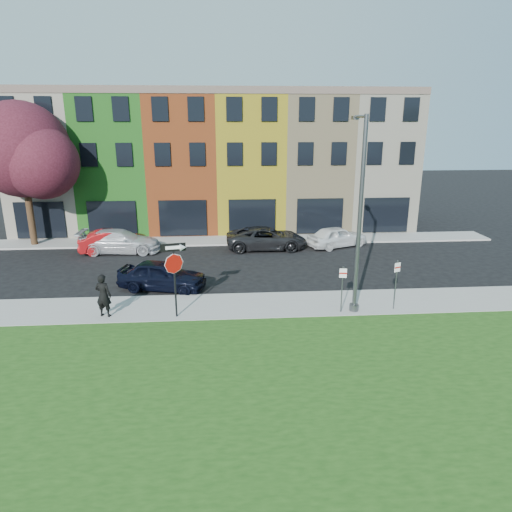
{
  "coord_description": "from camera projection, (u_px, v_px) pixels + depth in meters",
  "views": [
    {
      "loc": [
        -2.11,
        -16.45,
        8.31
      ],
      "look_at": [
        -0.6,
        4.0,
        2.16
      ],
      "focal_mm": 32.0,
      "sensor_mm": 36.0,
      "label": 1
    }
  ],
  "objects": [
    {
      "name": "sidewalk_far",
      "position": [
        211.0,
        241.0,
        32.35
      ],
      "size": [
        40.0,
        2.4,
        0.12
      ],
      "primitive_type": "cube",
      "color": "gray",
      "rests_on": "ground"
    },
    {
      "name": "street_lamp",
      "position": [
        359.0,
        216.0,
        19.37
      ],
      "size": [
        0.48,
        2.58,
        8.42
      ],
      "rotation": [
        0.0,
        0.0,
        -0.07
      ],
      "color": "#4A4C4F",
      "rests_on": "sidewalk_near"
    },
    {
      "name": "sedan_near",
      "position": [
        162.0,
        275.0,
        23.06
      ],
      "size": [
        4.0,
        5.32,
        1.51
      ],
      "primitive_type": "imported",
      "rotation": [
        0.0,
        0.0,
        1.31
      ],
      "color": "black",
      "rests_on": "ground"
    },
    {
      "name": "tree_purple",
      "position": [
        24.0,
        152.0,
        29.56
      ],
      "size": [
        7.38,
        6.46,
        9.41
      ],
      "color": "black",
      "rests_on": "sidewalk_far"
    },
    {
      "name": "parked_car_white",
      "position": [
        337.0,
        237.0,
        30.85
      ],
      "size": [
        4.62,
        5.36,
        1.42
      ],
      "primitive_type": "imported",
      "rotation": [
        0.0,
        0.0,
        1.96
      ],
      "color": "silver",
      "rests_on": "ground"
    },
    {
      "name": "parking_sign_b",
      "position": [
        396.0,
        279.0,
        20.18
      ],
      "size": [
        0.3,
        0.16,
        2.29
      ],
      "rotation": [
        0.0,
        0.0,
        0.41
      ],
      "color": "#4A4C4F",
      "rests_on": "sidewalk_near"
    },
    {
      "name": "parked_car_silver",
      "position": [
        120.0,
        241.0,
        29.52
      ],
      "size": [
        2.47,
        5.32,
        1.5
      ],
      "primitive_type": "imported",
      "rotation": [
        0.0,
        0.0,
        1.54
      ],
      "color": "#B4B4B9",
      "rests_on": "ground"
    },
    {
      "name": "rowhouse_block",
      "position": [
        217.0,
        162.0,
        36.88
      ],
      "size": [
        30.0,
        10.12,
        10.0
      ],
      "color": "beige",
      "rests_on": "ground"
    },
    {
      "name": "stop_sign",
      "position": [
        174.0,
        265.0,
        19.1
      ],
      "size": [
        1.04,
        0.26,
        3.28
      ],
      "rotation": [
        0.0,
        0.0,
        0.21
      ],
      "color": "black",
      "rests_on": "sidewalk_near"
    },
    {
      "name": "sidewalk_near",
      "position": [
        313.0,
        304.0,
        21.24
      ],
      "size": [
        40.0,
        3.0,
        0.12
      ],
      "primitive_type": "cube",
      "color": "gray",
      "rests_on": "ground"
    },
    {
      "name": "parking_sign_a",
      "position": [
        342.0,
        284.0,
        19.85
      ],
      "size": [
        0.32,
        0.11,
        2.12
      ],
      "rotation": [
        0.0,
        0.0,
        -0.17
      ],
      "color": "#4A4C4F",
      "rests_on": "sidewalk_near"
    },
    {
      "name": "parked_car_dark",
      "position": [
        266.0,
        238.0,
        30.34
      ],
      "size": [
        2.47,
        5.33,
        1.48
      ],
      "primitive_type": "imported",
      "rotation": [
        0.0,
        0.0,
        1.57
      ],
      "color": "black",
      "rests_on": "ground"
    },
    {
      "name": "parked_car_red",
      "position": [
        114.0,
        241.0,
        29.64
      ],
      "size": [
        3.65,
        5.16,
        1.46
      ],
      "primitive_type": "imported",
      "rotation": [
        0.0,
        0.0,
        1.82
      ],
      "color": "maroon",
      "rests_on": "ground"
    },
    {
      "name": "ground",
      "position": [
        278.0,
        336.0,
        18.25
      ],
      "size": [
        120.0,
        120.0,
        0.0
      ],
      "primitive_type": "plane",
      "color": "black",
      "rests_on": "ground"
    },
    {
      "name": "man",
      "position": [
        103.0,
        295.0,
        19.55
      ],
      "size": [
        0.92,
        0.8,
        1.92
      ],
      "primitive_type": "imported",
      "rotation": [
        0.0,
        0.0,
        2.88
      ],
      "color": "black",
      "rests_on": "sidewalk_near"
    }
  ]
}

